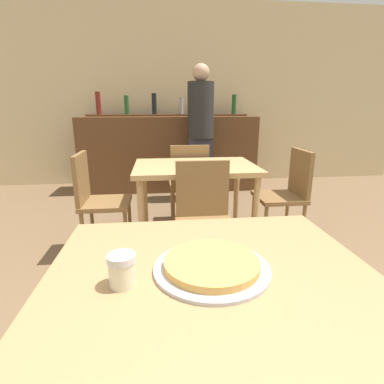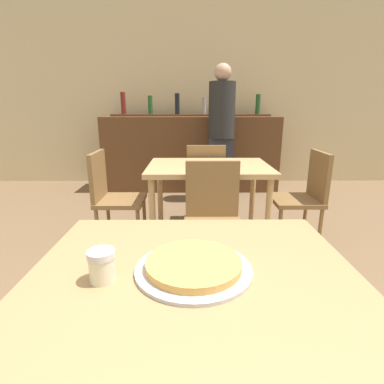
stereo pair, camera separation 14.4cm
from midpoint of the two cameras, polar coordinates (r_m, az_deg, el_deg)
name	(u,v)px [view 1 (the left image)]	position (r m, az deg, el deg)	size (l,w,h in m)	color
wall_back	(167,96)	(5.07, -5.66, 17.73)	(8.00, 0.05, 2.80)	beige
dining_table_near	(211,292)	(1.01, -0.60, -18.64)	(1.03, 0.88, 0.74)	#A87F51
dining_table_far	(195,176)	(2.55, -1.01, 3.10)	(1.02, 0.73, 0.76)	tan
bar_counter	(169,153)	(4.61, -5.27, 7.31)	(2.60, 0.56, 1.10)	brown
bar_back_shelf	(168,111)	(4.70, -5.56, 15.02)	(2.39, 0.24, 0.35)	brown
chair_far_side_front	(204,215)	(2.09, 0.39, -4.36)	(0.40, 0.40, 0.87)	olive
chair_far_side_back	(189,179)	(3.11, -1.92, 2.49)	(0.40, 0.40, 0.87)	olive
chair_far_side_left	(96,196)	(2.65, -19.31, -0.80)	(0.40, 0.40, 0.87)	olive
chair_far_side_right	(288,190)	(2.80, 16.36, 0.28)	(0.40, 0.40, 0.87)	olive
pizza_tray	(211,266)	(0.96, -0.74, -14.05)	(0.37, 0.37, 0.04)	#B7B7BC
cheese_shaker	(122,270)	(0.92, -17.75, -14.05)	(0.08, 0.08, 0.10)	beige
person_standing	(200,129)	(4.02, 0.58, 11.96)	(0.34, 0.34, 1.76)	#2D2D38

